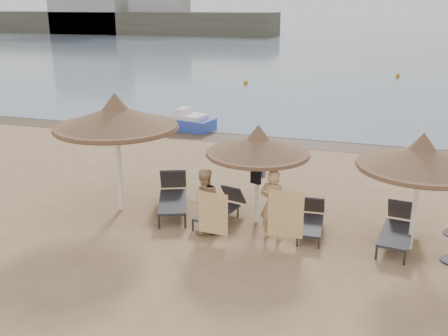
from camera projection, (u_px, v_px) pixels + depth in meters
The scene contains 20 objects.
ground at pixel (215, 244), 11.51m from camera, with size 160.00×160.00×0.00m, color tan.
sea at pixel (364, 37), 84.06m from camera, with size 200.00×140.00×0.03m, color slate.
wet_sand_strip at pixel (289, 142), 20.04m from camera, with size 200.00×1.60×0.01m, color brown.
far_shore at pixel (219, 19), 88.30m from camera, with size 150.00×54.80×12.00m.
palapa_left at pixel (116, 118), 12.72m from camera, with size 3.20×3.20×3.17m.
palapa_center at pixel (258, 145), 12.08m from camera, with size 2.56×2.56×2.54m.
palapa_right at pixel (421, 158), 10.66m from camera, with size 2.73×2.73×2.71m.
lounger_far_left at pixel (173, 195), 13.31m from camera, with size 1.44×2.24×0.96m.
lounger_near_left at pixel (222, 207), 12.72m from camera, with size 0.98×1.81×0.77m.
lounger_near_right at pixel (312, 219), 12.07m from camera, with size 0.63×1.66×0.73m.
lounger_far_right at pixel (398, 227), 11.49m from camera, with size 0.91×2.01×0.87m.
person_left at pixel (204, 197), 11.79m from camera, with size 0.87×0.57×1.90m, color tan.
person_right at pixel (273, 199), 11.47m from camera, with size 0.92×0.60×2.01m, color tan.
towel_left at pixel (213, 214), 11.45m from camera, with size 0.73×0.06×1.02m.
towel_right at pixel (286, 214), 11.22m from camera, with size 0.81×0.07×1.13m.
bag_patterned at pixel (259, 169), 12.45m from camera, with size 0.35×0.22×0.42m.
bag_dark at pixel (256, 176), 12.17m from camera, with size 0.28×0.18×0.38m.
pedal_boat at pixel (190, 122), 21.96m from camera, with size 2.23×1.56×0.95m.
buoy_left at pixel (246, 82), 34.45m from camera, with size 0.31×0.31×0.31m, color #CF8B07.
buoy_mid at pixel (398, 76), 37.72m from camera, with size 0.33×0.33×0.33m, color #CF8B07.
Camera 1 is at (3.30, -9.85, 5.27)m, focal length 40.00 mm.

